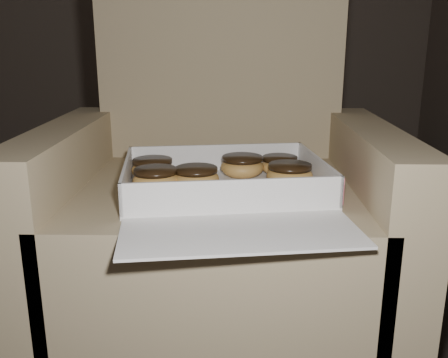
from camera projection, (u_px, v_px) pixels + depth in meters
name	position (u px, v px, depth m)	size (l,w,h in m)	color
armchair	(218.00, 221.00, 1.21)	(0.80, 0.68, 0.84)	#8D7B5A
bakery_box	(228.00, 191.00, 1.02)	(0.47, 0.54, 0.07)	white
donut_a	(242.00, 166.00, 1.14)	(0.10, 0.10, 0.05)	#DEA04D
donut_b	(280.00, 165.00, 1.16)	(0.09, 0.09, 0.04)	#DEA04D
donut_c	(153.00, 168.00, 1.12)	(0.10, 0.10, 0.05)	#DEA04D
donut_d	(290.00, 174.00, 1.07)	(0.10, 0.10, 0.05)	#DEA04D
donut_e	(156.00, 179.00, 1.04)	(0.10, 0.10, 0.05)	#DEA04D
donut_f	(196.00, 178.00, 1.05)	(0.10, 0.10, 0.05)	#DEA04D
crumb_a	(144.00, 206.00, 0.95)	(0.01, 0.01, 0.00)	black
crumb_b	(246.00, 208.00, 0.93)	(0.01, 0.01, 0.00)	black
crumb_c	(149.00, 197.00, 1.00)	(0.01, 0.01, 0.00)	black
crumb_d	(232.00, 202.00, 0.97)	(0.01, 0.01, 0.00)	black
crumb_e	(170.00, 192.00, 1.03)	(0.01, 0.01, 0.00)	black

